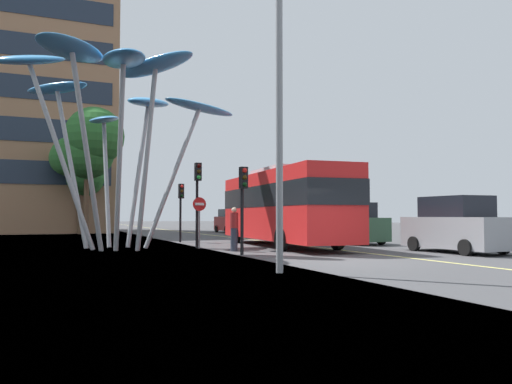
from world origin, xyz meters
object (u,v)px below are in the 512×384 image
(car_far_side, at_px, (231,221))
(no_entry_sign, at_px, (199,214))
(car_side_street, at_px, (260,221))
(traffic_light_island_mid, at_px, (181,200))
(street_lamp, at_px, (290,70))
(pedestrian, at_px, (234,229))
(car_parked_near, at_px, (456,226))
(red_bus, at_px, (282,203))
(leaf_sculpture, at_px, (112,94))
(car_parked_mid, at_px, (350,225))
(traffic_light_kerb_far, at_px, (198,186))
(car_parked_far, at_px, (296,222))
(traffic_light_kerb_near, at_px, (243,191))

(car_far_side, bearing_deg, no_entry_sign, -113.49)
(car_side_street, bearing_deg, traffic_light_island_mid, -136.15)
(street_lamp, distance_m, no_entry_sign, 10.54)
(car_side_street, xyz_separation_m, pedestrian, (-7.68, -15.35, -0.16))
(car_parked_near, xyz_separation_m, no_entry_sign, (-8.74, 6.06, 0.48))
(red_bus, distance_m, street_lamp, 11.64)
(car_side_street, bearing_deg, leaf_sculpture, -135.13)
(leaf_sculpture, distance_m, car_far_side, 22.99)
(car_parked_near, bearing_deg, car_parked_mid, 91.98)
(red_bus, bearing_deg, traffic_light_island_mid, 123.41)
(pedestrian, distance_m, no_entry_sign, 2.23)
(car_far_side, relative_size, pedestrian, 2.31)
(traffic_light_kerb_far, bearing_deg, leaf_sculpture, 167.65)
(red_bus, relative_size, traffic_light_kerb_far, 3.08)
(car_parked_far, distance_m, pedestrian, 12.51)
(no_entry_sign, bearing_deg, traffic_light_island_mid, 83.74)
(leaf_sculpture, height_order, car_parked_near, leaf_sculpture)
(traffic_light_island_mid, distance_m, no_entry_sign, 5.84)
(traffic_light_kerb_near, height_order, car_parked_mid, traffic_light_kerb_near)
(car_parked_near, relative_size, car_side_street, 0.98)
(car_parked_mid, height_order, street_lamp, street_lamp)
(leaf_sculpture, xyz_separation_m, pedestrian, (4.56, -3.16, -5.88))
(leaf_sculpture, height_order, car_side_street, leaf_sculpture)
(car_parked_near, height_order, car_parked_mid, car_parked_near)
(traffic_light_kerb_far, height_order, car_side_street, traffic_light_kerb_far)
(car_parked_near, bearing_deg, traffic_light_kerb_far, 143.34)
(traffic_light_kerb_far, xyz_separation_m, street_lamp, (-0.47, -10.25, 2.50))
(leaf_sculpture, distance_m, car_parked_near, 15.48)
(leaf_sculpture, relative_size, car_far_side, 2.62)
(car_parked_near, distance_m, car_parked_mid, 7.16)
(car_far_side, bearing_deg, traffic_light_kerb_near, -108.78)
(car_parked_far, relative_size, car_side_street, 0.85)
(street_lamp, bearing_deg, car_side_street, 68.78)
(traffic_light_kerb_near, relative_size, car_parked_near, 0.72)
(red_bus, bearing_deg, leaf_sculpture, 173.63)
(traffic_light_island_mid, bearing_deg, traffic_light_kerb_far, -96.32)
(red_bus, relative_size, leaf_sculpture, 1.08)
(traffic_light_kerb_near, xyz_separation_m, no_entry_sign, (-0.48, 4.09, -0.85))
(traffic_light_kerb_near, xyz_separation_m, car_side_street, (8.12, 17.50, -1.30))
(car_parked_far, distance_m, car_side_street, 5.60)
(car_parked_near, relative_size, no_entry_sign, 1.99)
(traffic_light_island_mid, relative_size, car_parked_mid, 0.71)
(car_parked_near, xyz_separation_m, street_lamp, (-9.17, -3.78, 4.23))
(leaf_sculpture, bearing_deg, traffic_light_kerb_far, -12.35)
(car_parked_near, height_order, no_entry_sign, no_entry_sign)
(car_far_side, bearing_deg, pedestrian, -109.48)
(no_entry_sign, bearing_deg, traffic_light_kerb_far, 84.61)
(traffic_light_kerb_far, distance_m, car_parked_mid, 8.66)
(traffic_light_kerb_far, distance_m, car_parked_far, 11.56)
(leaf_sculpture, xyz_separation_m, no_entry_sign, (3.65, -1.22, -5.27))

